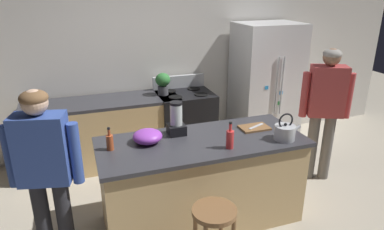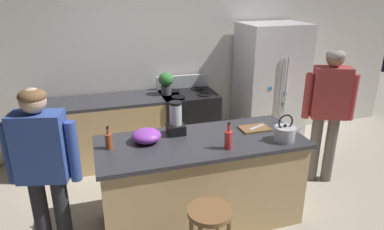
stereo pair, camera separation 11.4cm
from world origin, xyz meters
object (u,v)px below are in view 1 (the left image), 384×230
at_px(blender_appliance, 176,121).
at_px(chef_knife, 256,126).
at_px(bottle_soda, 230,139).
at_px(kitchen_island, 202,181).
at_px(person_by_sink_right, 325,103).
at_px(refrigerator, 265,85).
at_px(person_by_island_left, 45,165).
at_px(potted_plant, 163,82).
at_px(bar_stool, 214,224).
at_px(cutting_board, 254,128).
at_px(tea_kettle, 285,132).
at_px(bottle_cooking_sauce, 110,142).
at_px(stove_range, 185,123).
at_px(mixing_bowl, 148,136).

bearing_deg(blender_appliance, chef_knife, -8.87).
bearing_deg(bottle_soda, kitchen_island, 125.68).
bearing_deg(person_by_sink_right, bottle_soda, -159.54).
relative_size(refrigerator, bottle_soda, 7.07).
bearing_deg(person_by_island_left, potted_plant, 50.04).
bearing_deg(person_by_island_left, bar_stool, -25.92).
bearing_deg(bar_stool, refrigerator, 52.14).
bearing_deg(person_by_sink_right, chef_knife, -167.81).
relative_size(person_by_sink_right, cutting_board, 5.46).
bearing_deg(person_by_island_left, tea_kettle, -2.85).
xyz_separation_m(potted_plant, chef_knife, (0.61, -1.46, -0.15)).
distance_m(potted_plant, bottle_cooking_sauce, 1.72).
height_order(refrigerator, potted_plant, refrigerator).
height_order(bottle_soda, tea_kettle, tea_kettle).
bearing_deg(bottle_cooking_sauce, bar_stool, -49.44).
bearing_deg(chef_knife, person_by_sink_right, -11.32).
bearing_deg(bar_stool, person_by_island_left, 154.08).
bearing_deg(blender_appliance, bottle_soda, -51.46).
bearing_deg(blender_appliance, potted_plant, 81.03).
bearing_deg(bottle_cooking_sauce, potted_plant, 59.32).
height_order(refrigerator, chef_knife, refrigerator).
distance_m(person_by_island_left, bar_stool, 1.43).
height_order(person_by_sink_right, tea_kettle, person_by_sink_right).
bearing_deg(person_by_island_left, kitchen_island, 5.53).
xyz_separation_m(kitchen_island, person_by_sink_right, (1.67, 0.31, 0.54)).
height_order(potted_plant, chef_knife, potted_plant).
xyz_separation_m(refrigerator, chef_knife, (-0.93, -1.41, 0.02)).
relative_size(blender_appliance, bottle_soda, 1.31).
xyz_separation_m(stove_range, bar_stool, (-0.49, -2.25, 0.04)).
relative_size(kitchen_island, person_by_sink_right, 1.22).
distance_m(bottle_soda, cutting_board, 0.56).
bearing_deg(kitchen_island, bottle_soda, -54.32).
xyz_separation_m(refrigerator, person_by_sink_right, (0.11, -1.19, 0.09)).
xyz_separation_m(person_by_sink_right, cutting_board, (-1.06, -0.22, -0.08)).
bearing_deg(chef_knife, mixing_bowl, 155.17).
height_order(bottle_soda, chef_knife, bottle_soda).
distance_m(person_by_island_left, potted_plant, 2.20).
bearing_deg(refrigerator, bottle_cooking_sauce, -149.53).
bearing_deg(stove_range, mixing_bowl, -120.33).
distance_m(kitchen_island, tea_kettle, 0.95).
xyz_separation_m(kitchen_island, mixing_bowl, (-0.51, 0.12, 0.51)).
bearing_deg(stove_range, bar_stool, -102.20).
distance_m(bar_stool, blender_appliance, 1.09).
xyz_separation_m(mixing_bowl, chef_knife, (1.14, -0.03, -0.04)).
bearing_deg(kitchen_island, refrigerator, 43.79).
height_order(refrigerator, tea_kettle, refrigerator).
relative_size(person_by_sink_right, mixing_bowl, 5.86).
relative_size(blender_appliance, cutting_board, 1.12).
bearing_deg(stove_range, chef_knife, -77.69).
distance_m(bar_stool, bottle_soda, 0.77).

